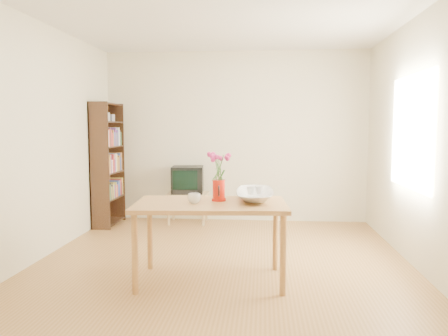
# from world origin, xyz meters

# --- Properties ---
(room) EXTENTS (4.50, 4.50, 4.50)m
(room) POSITION_xyz_m (0.03, 0.00, 1.30)
(room) COLOR olive
(room) RESTS_ON ground
(table) EXTENTS (1.45, 0.89, 0.75)m
(table) POSITION_xyz_m (-0.06, -0.48, 0.67)
(table) COLOR #A16C37
(table) RESTS_ON ground
(tv_stand) EXTENTS (0.60, 0.45, 0.46)m
(tv_stand) POSITION_xyz_m (-0.70, 1.97, 0.39)
(tv_stand) COLOR tan
(tv_stand) RESTS_ON ground
(bookshelf) EXTENTS (0.28, 0.70, 1.80)m
(bookshelf) POSITION_xyz_m (-1.85, 1.75, 0.84)
(bookshelf) COLOR black
(bookshelf) RESTS_ON ground
(pitcher) EXTENTS (0.14, 0.21, 0.21)m
(pitcher) POSITION_xyz_m (0.01, -0.38, 0.84)
(pitcher) COLOR red
(pitcher) RESTS_ON table
(flowers) EXTENTS (0.23, 0.23, 0.33)m
(flowers) POSITION_xyz_m (0.01, -0.38, 1.11)
(flowers) COLOR #E7368C
(flowers) RESTS_ON pitcher
(mug) EXTENTS (0.16, 0.16, 0.09)m
(mug) POSITION_xyz_m (-0.20, -0.54, 0.80)
(mug) COLOR white
(mug) RESTS_ON table
(bowl) EXTENTS (0.55, 0.55, 0.51)m
(bowl) POSITION_xyz_m (0.35, -0.25, 1.00)
(bowl) COLOR white
(bowl) RESTS_ON table
(teacup_a) EXTENTS (0.10, 0.10, 0.06)m
(teacup_a) POSITION_xyz_m (0.31, -0.25, 0.95)
(teacup_a) COLOR white
(teacup_a) RESTS_ON bowl
(teacup_b) EXTENTS (0.09, 0.09, 0.07)m
(teacup_b) POSITION_xyz_m (0.40, -0.23, 0.96)
(teacup_b) COLOR white
(teacup_b) RESTS_ON bowl
(television) EXTENTS (0.49, 0.47, 0.40)m
(television) POSITION_xyz_m (-0.70, 1.98, 0.66)
(television) COLOR black
(television) RESTS_ON tv_stand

